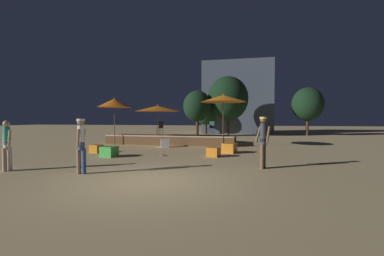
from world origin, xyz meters
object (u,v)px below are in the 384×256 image
(frisbee_disc, at_px, (163,155))
(cube_seat_4, at_px, (213,152))
(cube_seat_2, at_px, (229,148))
(background_tree_0, at_px, (197,106))
(background_tree_2, at_px, (308,104))
(cube_seat_3, at_px, (165,143))
(person_2, at_px, (7,144))
(patio_umbrella_2, at_px, (114,103))
(background_tree_1, at_px, (206,113))
(person_1, at_px, (81,143))
(bistro_chair_1, at_px, (160,127))
(cube_seat_0, at_px, (109,152))
(person_0, at_px, (263,139))
(cube_seat_1, at_px, (96,149))
(background_tree_3, at_px, (228,99))
(patio_umbrella_1, at_px, (223,99))
(patio_umbrella_0, at_px, (158,109))

(frisbee_disc, bearing_deg, cube_seat_4, 4.24)
(cube_seat_2, height_order, frisbee_disc, cube_seat_2)
(background_tree_0, distance_m, background_tree_2, 11.47)
(cube_seat_3, xyz_separation_m, person_2, (-2.80, -7.88, 0.64))
(patio_umbrella_2, xyz_separation_m, background_tree_1, (3.93, 13.19, -0.38))
(person_1, xyz_separation_m, background_tree_0, (0.24, 17.45, 1.98))
(patio_umbrella_2, xyz_separation_m, cube_seat_4, (7.04, -3.86, -2.54))
(bistro_chair_1, bearing_deg, cube_seat_0, 32.96)
(person_1, xyz_separation_m, frisbee_disc, (1.20, 4.33, -0.95))
(patio_umbrella_2, distance_m, person_0, 11.16)
(cube_seat_1, height_order, bistro_chair_1, bistro_chair_1)
(person_0, relative_size, background_tree_0, 0.40)
(cube_seat_2, bearing_deg, person_0, -69.81)
(person_1, bearing_deg, cube_seat_2, -133.16)
(cube_seat_2, height_order, person_2, person_2)
(person_2, height_order, frisbee_disc, person_2)
(person_1, height_order, background_tree_0, background_tree_0)
(person_0, xyz_separation_m, background_tree_1, (-5.15, 19.45, 1.35))
(background_tree_3, bearing_deg, cube_seat_0, -105.36)
(patio_umbrella_2, bearing_deg, cube_seat_2, -17.56)
(cube_seat_4, xyz_separation_m, person_0, (2.03, -2.40, 0.81))
(background_tree_0, xyz_separation_m, background_tree_2, (10.79, 3.87, 0.27))
(patio_umbrella_1, distance_m, background_tree_0, 9.42)
(background_tree_1, bearing_deg, patio_umbrella_1, -76.26)
(cube_seat_2, bearing_deg, cube_seat_3, 155.41)
(person_2, xyz_separation_m, bistro_chair_1, (1.81, 9.88, 0.30))
(patio_umbrella_2, relative_size, background_tree_1, 0.84)
(cube_seat_0, relative_size, cube_seat_3, 1.04)
(background_tree_3, bearing_deg, patio_umbrella_1, -87.31)
(cube_seat_1, bearing_deg, person_2, -92.73)
(patio_umbrella_2, distance_m, background_tree_0, 9.84)
(bistro_chair_1, xyz_separation_m, background_tree_3, (3.94, 8.92, 2.55))
(patio_umbrella_1, relative_size, background_tree_2, 0.65)
(person_2, height_order, background_tree_3, background_tree_3)
(person_2, relative_size, background_tree_3, 0.28)
(patio_umbrella_2, height_order, background_tree_0, background_tree_0)
(patio_umbrella_2, distance_m, cube_seat_4, 8.42)
(background_tree_1, bearing_deg, background_tree_2, -1.26)
(person_0, relative_size, person_2, 1.08)
(cube_seat_0, distance_m, cube_seat_4, 4.72)
(cube_seat_3, relative_size, cube_seat_4, 1.05)
(patio_umbrella_1, height_order, background_tree_0, background_tree_0)
(cube_seat_3, bearing_deg, background_tree_3, 74.90)
(person_0, height_order, bistro_chair_1, person_0)
(patio_umbrella_1, xyz_separation_m, person_0, (1.99, -6.54, -1.92))
(cube_seat_4, relative_size, person_1, 0.36)
(bistro_chair_1, bearing_deg, patio_umbrella_2, -27.13)
(cube_seat_3, xyz_separation_m, background_tree_0, (0.09, 9.69, 2.71))
(patio_umbrella_0, xyz_separation_m, bistro_chair_1, (-0.12, 0.87, -1.20))
(cube_seat_2, bearing_deg, person_1, -124.96)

